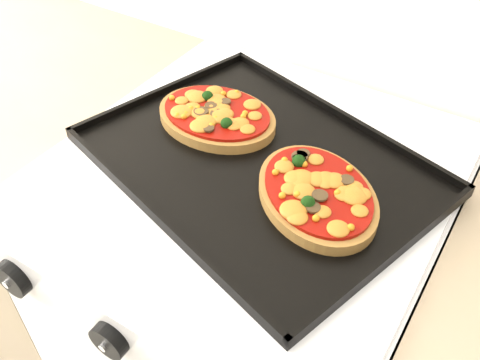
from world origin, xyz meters
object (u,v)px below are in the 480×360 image
Objects in this scene: baking_tray at (258,160)px; pizza_right at (317,193)px; stove at (250,325)px; pizza_left at (217,115)px.

pizza_right reaches higher than baking_tray.
baking_tray is at bearing -28.85° from stove.
stove is 1.79× the size of baking_tray.
pizza_left is (-0.10, 0.05, 0.48)m from stove.
pizza_left is at bearing 155.69° from stove.
stove is at bearing 167.65° from baking_tray.
baking_tray is 2.42× the size of pizza_right.
pizza_right is (0.22, -0.08, 0.00)m from pizza_left.
pizza_left is 0.24m from pizza_right.
pizza_left reaches higher than baking_tray.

